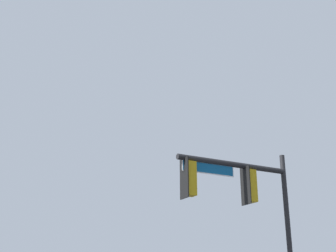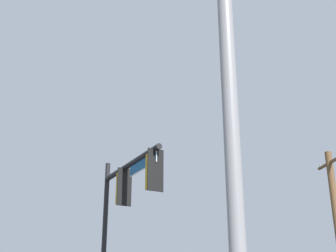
% 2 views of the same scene
% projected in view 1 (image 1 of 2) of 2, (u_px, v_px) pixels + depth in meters
% --- Properties ---
extents(signal_pole_near, '(4.37, 0.87, 6.33)m').
position_uv_depth(signal_pole_near, '(242.00, 196.00, 15.54)').
color(signal_pole_near, black).
rests_on(signal_pole_near, ground_plane).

